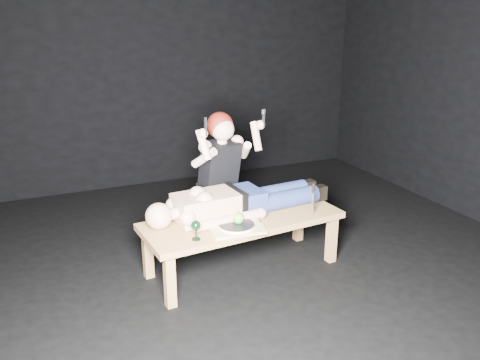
{
  "coord_description": "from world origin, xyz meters",
  "views": [
    {
      "loc": [
        -1.54,
        -3.26,
        1.99
      ],
      "look_at": [
        -0.07,
        0.1,
        0.75
      ],
      "focal_mm": 37.23,
      "sensor_mm": 36.0,
      "label": 1
    }
  ],
  "objects_px": {
    "serving_tray": "(236,228)",
    "table": "(242,244)",
    "kneeling_woman": "(215,178)",
    "carving_knife": "(313,199)",
    "lying_man": "(241,197)",
    "goblet": "(196,230)"
  },
  "relations": [
    {
      "from": "table",
      "to": "kneeling_woman",
      "type": "bearing_deg",
      "value": 87.92
    },
    {
      "from": "table",
      "to": "goblet",
      "type": "relative_size",
      "value": 10.83
    },
    {
      "from": "serving_tray",
      "to": "kneeling_woman",
      "type": "bearing_deg",
      "value": 81.49
    },
    {
      "from": "serving_tray",
      "to": "goblet",
      "type": "distance_m",
      "value": 0.34
    },
    {
      "from": "lying_man",
      "to": "kneeling_woman",
      "type": "height_order",
      "value": "kneeling_woman"
    },
    {
      "from": "goblet",
      "to": "carving_knife",
      "type": "relative_size",
      "value": 0.57
    },
    {
      "from": "goblet",
      "to": "table",
      "type": "bearing_deg",
      "value": 26.51
    },
    {
      "from": "lying_man",
      "to": "serving_tray",
      "type": "height_order",
      "value": "lying_man"
    },
    {
      "from": "lying_man",
      "to": "serving_tray",
      "type": "bearing_deg",
      "value": -124.74
    },
    {
      "from": "serving_tray",
      "to": "table",
      "type": "bearing_deg",
      "value": 54.84
    },
    {
      "from": "kneeling_woman",
      "to": "lying_man",
      "type": "bearing_deg",
      "value": -91.91
    },
    {
      "from": "table",
      "to": "serving_tray",
      "type": "height_order",
      "value": "serving_tray"
    },
    {
      "from": "carving_knife",
      "to": "lying_man",
      "type": "bearing_deg",
      "value": 148.48
    },
    {
      "from": "serving_tray",
      "to": "carving_knife",
      "type": "xyz_separation_m",
      "value": [
        0.69,
        0.04,
        0.12
      ]
    },
    {
      "from": "table",
      "to": "lying_man",
      "type": "xyz_separation_m",
      "value": [
        0.04,
        0.11,
        0.35
      ]
    },
    {
      "from": "table",
      "to": "kneeling_woman",
      "type": "distance_m",
      "value": 0.67
    },
    {
      "from": "lying_man",
      "to": "carving_knife",
      "type": "height_order",
      "value": "same"
    },
    {
      "from": "kneeling_woman",
      "to": "goblet",
      "type": "distance_m",
      "value": 0.89
    },
    {
      "from": "lying_man",
      "to": "carving_knife",
      "type": "relative_size",
      "value": 6.02
    },
    {
      "from": "goblet",
      "to": "kneeling_woman",
      "type": "bearing_deg",
      "value": 60.08
    },
    {
      "from": "serving_tray",
      "to": "carving_knife",
      "type": "relative_size",
      "value": 1.52
    },
    {
      "from": "serving_tray",
      "to": "carving_knife",
      "type": "distance_m",
      "value": 0.7
    }
  ]
}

